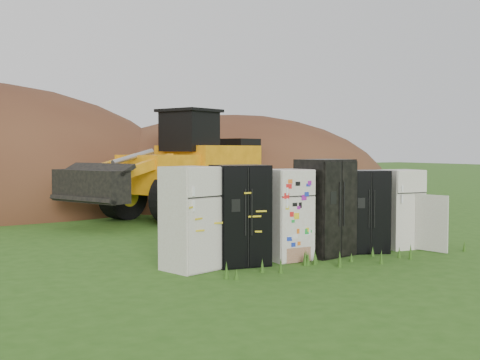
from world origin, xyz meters
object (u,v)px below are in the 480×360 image
object	(u,v)px
fridge_open_door	(401,209)
wheel_loader	(171,164)
fridge_sticker	(288,215)
fridge_black_side	(240,215)
fridge_leftmost	(190,218)
fridge_dark_mid	(325,207)
fridge_black_right	(365,211)

from	to	relation	value
fridge_open_door	wheel_loader	xyz separation A→B (m)	(-2.26, 7.20, 0.82)
fridge_sticker	fridge_black_side	bearing A→B (deg)	-179.42
fridge_black_side	fridge_leftmost	bearing A→B (deg)	-173.58
fridge_black_side	fridge_dark_mid	world-z (taller)	fridge_dark_mid
fridge_dark_mid	wheel_loader	size ratio (longest dim) A/B	0.28
fridge_dark_mid	fridge_black_right	size ratio (longest dim) A/B	1.14
fridge_open_door	fridge_sticker	bearing A→B (deg)	-173.98
fridge_leftmost	fridge_sticker	xyz separation A→B (m)	(2.02, -0.01, -0.04)
fridge_black_side	fridge_black_right	size ratio (longest dim) A/B	1.09
fridge_black_side	wheel_loader	size ratio (longest dim) A/B	0.26
fridge_black_right	wheel_loader	size ratio (longest dim) A/B	0.24
wheel_loader	fridge_black_right	bearing A→B (deg)	-103.07
fridge_black_side	fridge_sticker	world-z (taller)	fridge_black_side
fridge_black_right	fridge_open_door	xyz separation A→B (m)	(0.97, 0.00, -0.00)
fridge_black_side	wheel_loader	xyz separation A→B (m)	(1.62, 7.18, 0.75)
fridge_dark_mid	fridge_black_right	world-z (taller)	fridge_dark_mid
fridge_dark_mid	fridge_black_right	distance (m)	0.99
fridge_sticker	fridge_open_door	distance (m)	2.85
fridge_sticker	fridge_dark_mid	distance (m)	0.90
fridge_open_door	fridge_black_right	bearing A→B (deg)	-173.26
fridge_black_side	fridge_open_door	bearing A→B (deg)	7.14
fridge_leftmost	wheel_loader	bearing A→B (deg)	53.15
fridge_black_right	fridge_dark_mid	bearing A→B (deg)	-161.08
fridge_open_door	wheel_loader	distance (m)	7.59
fridge_leftmost	wheel_loader	world-z (taller)	wheel_loader
fridge_sticker	fridge_open_door	size ratio (longest dim) A/B	1.03
fridge_sticker	wheel_loader	bearing A→B (deg)	85.47
fridge_black_side	fridge_sticker	bearing A→B (deg)	7.91
fridge_black_side	fridge_open_door	size ratio (longest dim) A/B	1.09
fridge_black_side	fridge_black_right	world-z (taller)	fridge_black_side
fridge_black_right	fridge_open_door	size ratio (longest dim) A/B	1.00
fridge_black_side	fridge_sticker	size ratio (longest dim) A/B	1.06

